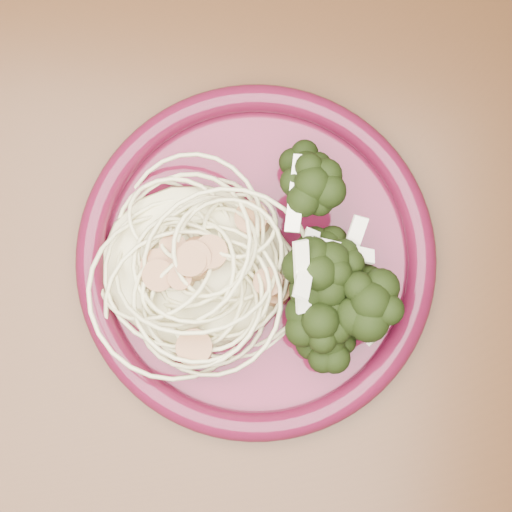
{
  "coord_description": "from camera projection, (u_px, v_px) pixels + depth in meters",
  "views": [
    {
      "loc": [
        -0.1,
        -0.05,
        1.34
      ],
      "look_at": [
        -0.11,
        0.03,
        0.77
      ],
      "focal_mm": 50.0,
      "sensor_mm": 36.0,
      "label": 1
    }
  ],
  "objects": [
    {
      "name": "spaghetti_pile",
      "position": [
        194.0,
        263.0,
        0.58
      ],
      "size": [
        0.19,
        0.17,
        0.04
      ],
      "primitive_type": "ellipsoid",
      "rotation": [
        0.0,
        0.0,
        0.27
      ],
      "color": "beige",
      "rests_on": "dinner_plate"
    },
    {
      "name": "dining_table",
      "position": [
        363.0,
        322.0,
        0.69
      ],
      "size": [
        1.2,
        0.8,
        0.75
      ],
      "color": "#472814",
      "rests_on": "ground"
    },
    {
      "name": "dinner_plate",
      "position": [
        256.0,
        258.0,
        0.59
      ],
      "size": [
        0.37,
        0.37,
        0.02
      ],
      "rotation": [
        0.0,
        0.0,
        0.27
      ],
      "color": "#500D22",
      "rests_on": "dining_table"
    },
    {
      "name": "broccoli_pile",
      "position": [
        333.0,
        243.0,
        0.57
      ],
      "size": [
        0.15,
        0.19,
        0.06
      ],
      "primitive_type": "ellipsoid",
      "rotation": [
        0.0,
        0.0,
        0.27
      ],
      "color": "black",
      "rests_on": "dinner_plate"
    },
    {
      "name": "scallop_cluster",
      "position": [
        190.0,
        256.0,
        0.53
      ],
      "size": [
        0.17,
        0.17,
        0.05
      ],
      "primitive_type": null,
      "rotation": [
        0.0,
        0.0,
        0.27
      ],
      "color": "#A77348",
      "rests_on": "spaghetti_pile"
    },
    {
      "name": "onion_garnish",
      "position": [
        338.0,
        235.0,
        0.53
      ],
      "size": [
        0.1,
        0.13,
        0.06
      ],
      "primitive_type": null,
      "rotation": [
        0.0,
        0.0,
        0.27
      ],
      "color": "white",
      "rests_on": "broccoli_pile"
    }
  ]
}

